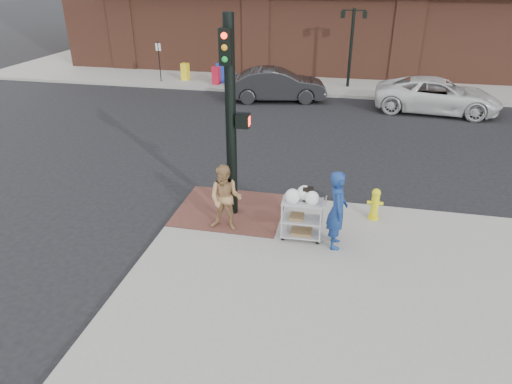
% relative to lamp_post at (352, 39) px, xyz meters
% --- Properties ---
extents(ground, '(220.00, 220.00, 0.00)m').
position_rel_lamp_post_xyz_m(ground, '(-2.00, -16.00, -2.62)').
color(ground, black).
rests_on(ground, ground).
extents(sidewalk_far, '(65.00, 36.00, 0.15)m').
position_rel_lamp_post_xyz_m(sidewalk_far, '(10.50, 16.00, -2.54)').
color(sidewalk_far, gray).
rests_on(sidewalk_far, ground).
extents(brick_curb_ramp, '(2.80, 2.40, 0.01)m').
position_rel_lamp_post_xyz_m(brick_curb_ramp, '(-2.60, -15.10, -2.46)').
color(brick_curb_ramp, '#582D29').
rests_on(brick_curb_ramp, sidewalk_near).
extents(lamp_post, '(1.32, 0.22, 4.00)m').
position_rel_lamp_post_xyz_m(lamp_post, '(0.00, 0.00, 0.00)').
color(lamp_post, black).
rests_on(lamp_post, sidewalk_far).
extents(parking_sign, '(0.05, 0.05, 2.20)m').
position_rel_lamp_post_xyz_m(parking_sign, '(-10.50, -1.00, -1.37)').
color(parking_sign, black).
rests_on(parking_sign, sidewalk_far).
extents(traffic_signal_pole, '(0.61, 0.51, 5.00)m').
position_rel_lamp_post_xyz_m(traffic_signal_pole, '(-2.48, -15.23, 0.21)').
color(traffic_signal_pole, black).
rests_on(traffic_signal_pole, sidewalk_near).
extents(woman_blue, '(0.51, 0.73, 1.89)m').
position_rel_lamp_post_xyz_m(woman_blue, '(0.24, -16.26, -1.52)').
color(woman_blue, navy).
rests_on(woman_blue, sidewalk_near).
extents(pedestrian_tan, '(0.83, 0.65, 1.69)m').
position_rel_lamp_post_xyz_m(pedestrian_tan, '(-2.44, -16.06, -1.62)').
color(pedestrian_tan, '#A1784B').
rests_on(pedestrian_tan, sidewalk_near).
extents(sedan_dark, '(5.06, 2.66, 1.59)m').
position_rel_lamp_post_xyz_m(sedan_dark, '(-3.40, -3.20, -1.83)').
color(sedan_dark, black).
rests_on(sedan_dark, ground).
extents(minivan_white, '(5.74, 3.09, 1.53)m').
position_rel_lamp_post_xyz_m(minivan_white, '(4.11, -3.61, -1.85)').
color(minivan_white, silver).
rests_on(minivan_white, ground).
extents(utility_cart, '(0.98, 0.57, 1.34)m').
position_rel_lamp_post_xyz_m(utility_cart, '(-0.56, -16.11, -1.86)').
color(utility_cart, '#9D9DA2').
rests_on(utility_cart, sidewalk_near).
extents(fire_hydrant, '(0.40, 0.28, 0.85)m').
position_rel_lamp_post_xyz_m(fire_hydrant, '(1.16, -14.77, -2.03)').
color(fire_hydrant, yellow).
rests_on(fire_hydrant, sidewalk_near).
extents(newsbox_red, '(0.44, 0.41, 0.96)m').
position_rel_lamp_post_xyz_m(newsbox_red, '(-7.20, -1.01, -1.99)').
color(newsbox_red, '#B8152E').
rests_on(newsbox_red, sidewalk_far).
extents(newsbox_yellow, '(0.45, 0.41, 0.94)m').
position_rel_lamp_post_xyz_m(newsbox_yellow, '(-9.25, -0.35, -2.00)').
color(newsbox_yellow, yellow).
rests_on(newsbox_yellow, sidewalk_far).
extents(newsbox_blue, '(0.56, 0.54, 1.07)m').
position_rel_lamp_post_xyz_m(newsbox_blue, '(-7.07, -0.63, -1.93)').
color(newsbox_blue, '#1A39AB').
rests_on(newsbox_blue, sidewalk_far).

